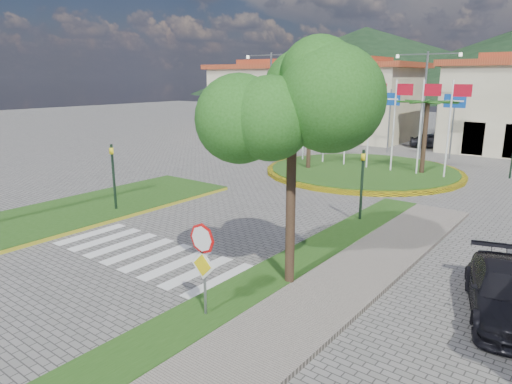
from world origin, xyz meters
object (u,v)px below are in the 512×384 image
Objects in this scene: car_dark_b at (454,142)px; car_side_right at (507,293)px; stop_sign at (203,256)px; deciduous_tree at (292,113)px; car_dark_a at (432,141)px; roundabout_island at (363,170)px; white_van at (314,137)px.

car_dark_b reaches higher than car_side_right.
car_side_right is at bearing 39.58° from stop_sign.
car_dark_b is 0.90× the size of car_side_right.
car_dark_b is at bearing 90.45° from car_side_right.
stop_sign is at bearing -101.18° from deciduous_tree.
car_side_right is (10.84, -28.81, 0.01)m from car_dark_a.
roundabout_island is 4.79× the size of stop_sign.
deciduous_tree is 7.39m from car_side_right.
stop_sign reaches higher than car_dark_a.
car_side_right reaches higher than car_dark_a.
white_van is at bearing 115.98° from stop_sign.
car_dark_b is (-3.50, 30.99, -4.51)m from deciduous_tree.
deciduous_tree reaches higher than white_van.
roundabout_island is 13.81m from car_dark_a.
deciduous_tree is at bearing -150.43° from white_van.
stop_sign is 0.70× the size of car_dark_a.
deciduous_tree is at bearing -178.11° from car_dark_b.
car_dark_b is (1.85, 0.18, 0.02)m from car_dark_a.
stop_sign is at bearing 167.58° from car_dark_a.
car_dark_b is (2.00, 13.99, 0.49)m from roundabout_island.
roundabout_island is 2.81× the size of car_side_right.
roundabout_island is at bearing 109.44° from car_side_right.
car_dark_a is 0.83× the size of car_side_right.
stop_sign reaches higher than white_van.
deciduous_tree is 1.80× the size of car_dark_a.
roundabout_island reaches higher than car_dark_b.
roundabout_island is 2.89× the size of white_van.
deciduous_tree is 31.51m from car_dark_b.
white_van is at bearing 112.81° from car_side_right.
roundabout_island is 18.60m from car_side_right.
car_dark_b is (-2.90, 34.02, -1.12)m from stop_sign.
stop_sign is 0.65× the size of car_dark_b.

